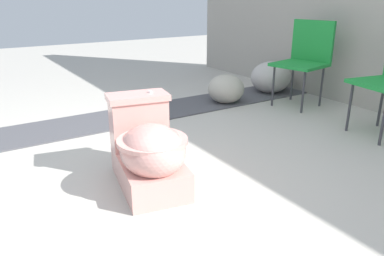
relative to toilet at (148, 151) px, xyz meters
The scene contains 6 objects.
ground_plane 0.22m from the toilet, 162.70° to the left, with size 14.00×14.00×0.00m, color #B7B2A8.
gravel_strip 1.40m from the toilet, 158.23° to the left, with size 0.56×8.00×0.01m, color #4C4C51.
toilet is the anchor object (origin of this frame).
folding_chair_left 2.24m from the toilet, 109.17° to the left, with size 0.51×0.51×0.83m.
boulder_near 1.90m from the toilet, 128.89° to the left, with size 0.38×0.37×0.30m, color #ADA899.
boulder_far 2.53m from the toilet, 120.26° to the left, with size 0.50×0.44×0.35m, color #B7B2AD.
Camera 1 is at (1.85, -0.87, 1.07)m, focal length 35.00 mm.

